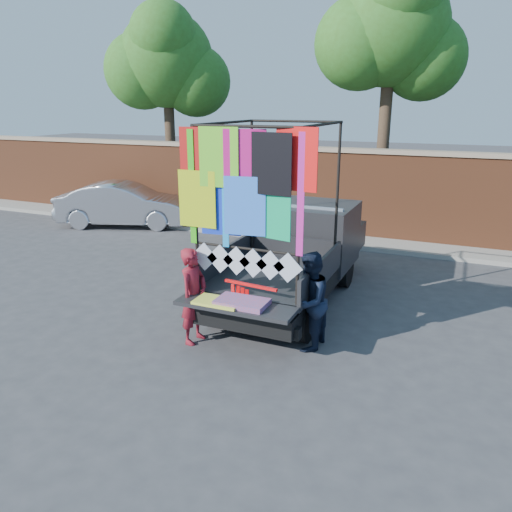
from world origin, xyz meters
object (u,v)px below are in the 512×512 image
at_px(sedan, 125,205).
at_px(man, 309,301).
at_px(woman, 194,296).
at_px(pickup_truck, 300,250).

height_order(sedan, man, man).
height_order(woman, man, man).
xyz_separation_m(pickup_truck, woman, (-0.85, -2.94, -0.08)).
xyz_separation_m(pickup_truck, sedan, (-7.07, 3.34, -0.20)).
bearing_deg(sedan, pickup_truck, -134.79).
bearing_deg(man, pickup_truck, -155.75).
distance_m(pickup_truck, woman, 3.07).
bearing_deg(man, woman, -71.29).
bearing_deg(woman, sedan, 47.97).
bearing_deg(pickup_truck, sedan, 154.70).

